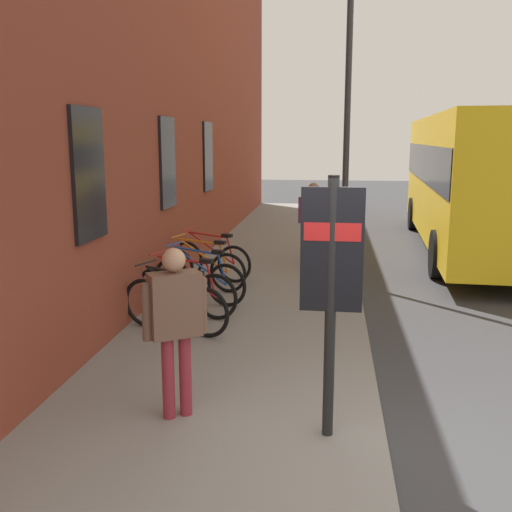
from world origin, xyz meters
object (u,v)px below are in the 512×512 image
object	(u,v)px
bicycle_by_door	(175,306)
bicycle_nearest_sign	(199,280)
bicycle_end_of_row	(211,260)
transit_info_sign	(332,267)
bicycle_leaning_wall	(186,291)
pedestrian_near_bus	(175,316)
bicycle_under_window	(202,269)
city_bus	(475,175)
pedestrian_by_facade	(313,213)
street_lamp	(348,104)

from	to	relation	value
bicycle_by_door	bicycle_nearest_sign	size ratio (longest dim) A/B	1.00
bicycle_by_door	bicycle_end_of_row	world-z (taller)	same
transit_info_sign	bicycle_by_door	bearing A→B (deg)	38.67
bicycle_nearest_sign	bicycle_by_door	bearing A→B (deg)	179.82
bicycle_leaning_wall	pedestrian_near_bus	world-z (taller)	pedestrian_near_bus
bicycle_under_window	pedestrian_near_bus	size ratio (longest dim) A/B	1.01
bicycle_nearest_sign	transit_info_sign	bearing A→B (deg)	-153.01
bicycle_end_of_row	pedestrian_near_bus	distance (m)	5.79
bicycle_end_of_row	bicycle_by_door	bearing A→B (deg)	-177.51
transit_info_sign	pedestrian_near_bus	distance (m)	1.59
city_bus	pedestrian_near_bus	bearing A→B (deg)	153.77
transit_info_sign	bicycle_nearest_sign	bearing A→B (deg)	26.99
transit_info_sign	bicycle_leaning_wall	bearing A→B (deg)	32.22
bicycle_end_of_row	transit_info_sign	distance (m)	6.43
bicycle_under_window	pedestrian_near_bus	bearing A→B (deg)	-170.50
bicycle_leaning_wall	transit_info_sign	size ratio (longest dim) A/B	0.72
pedestrian_by_facade	street_lamp	bearing A→B (deg)	-155.37
bicycle_under_window	pedestrian_near_bus	world-z (taller)	pedestrian_near_bus
bicycle_nearest_sign	pedestrian_by_facade	xyz separation A→B (m)	(3.72, -1.76, 0.68)
street_lamp	bicycle_nearest_sign	bearing A→B (deg)	133.62
pedestrian_by_facade	street_lamp	size ratio (longest dim) A/B	0.31
bicycle_end_of_row	bicycle_nearest_sign	bearing A→B (deg)	-175.00
bicycle_leaning_wall	bicycle_end_of_row	bearing A→B (deg)	2.45
bicycle_under_window	street_lamp	distance (m)	4.15
bicycle_by_door	pedestrian_by_facade	xyz separation A→B (m)	(5.26, -1.76, 0.68)
bicycle_nearest_sign	transit_info_sign	size ratio (longest dim) A/B	0.71
bicycle_leaning_wall	bicycle_nearest_sign	world-z (taller)	same
pedestrian_near_bus	street_lamp	distance (m)	6.98
bicycle_leaning_wall	bicycle_under_window	size ratio (longest dim) A/B	1.00
bicycle_end_of_row	pedestrian_by_facade	size ratio (longest dim) A/B	0.97
bicycle_under_window	pedestrian_by_facade	size ratio (longest dim) A/B	0.98
bicycle_by_door	bicycle_leaning_wall	bearing A→B (deg)	2.60
bicycle_end_of_row	street_lamp	distance (m)	3.96
transit_info_sign	pedestrian_by_facade	distance (m)	7.99
bicycle_by_door	bicycle_under_window	distance (m)	2.41
transit_info_sign	pedestrian_near_bus	bearing A→B (deg)	82.91
bicycle_leaning_wall	bicycle_nearest_sign	distance (m)	0.75
bicycle_nearest_sign	bicycle_end_of_row	size ratio (longest dim) A/B	1.00
city_bus	bicycle_under_window	bearing A→B (deg)	132.00
bicycle_under_window	pedestrian_by_facade	xyz separation A→B (m)	(2.85, -1.90, 0.68)
bicycle_end_of_row	bicycle_leaning_wall	bearing A→B (deg)	-177.55
bicycle_nearest_sign	bicycle_leaning_wall	bearing A→B (deg)	176.90
pedestrian_by_facade	pedestrian_near_bus	size ratio (longest dim) A/B	1.03
bicycle_end_of_row	street_lamp	size ratio (longest dim) A/B	0.30
bicycle_by_door	street_lamp	bearing A→B (deg)	-32.19
bicycle_by_door	city_bus	distance (m)	9.67
bicycle_end_of_row	pedestrian_near_bus	size ratio (longest dim) A/B	1.00
bicycle_under_window	pedestrian_near_bus	distance (m)	5.04
bicycle_leaning_wall	bicycle_end_of_row	distance (m)	2.38
bicycle_leaning_wall	pedestrian_by_facade	xyz separation A→B (m)	(4.47, -1.80, 0.68)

